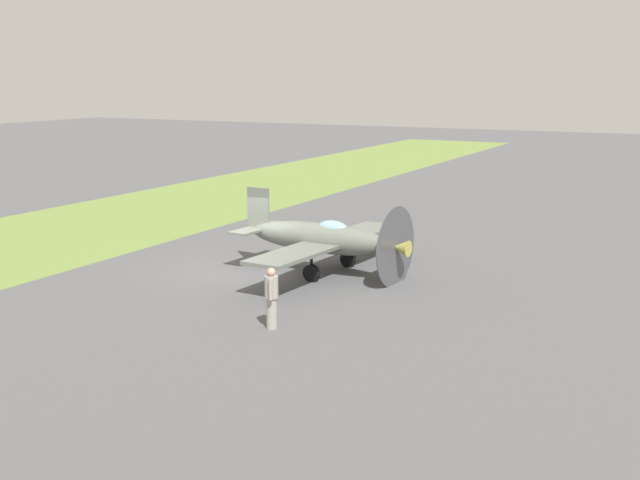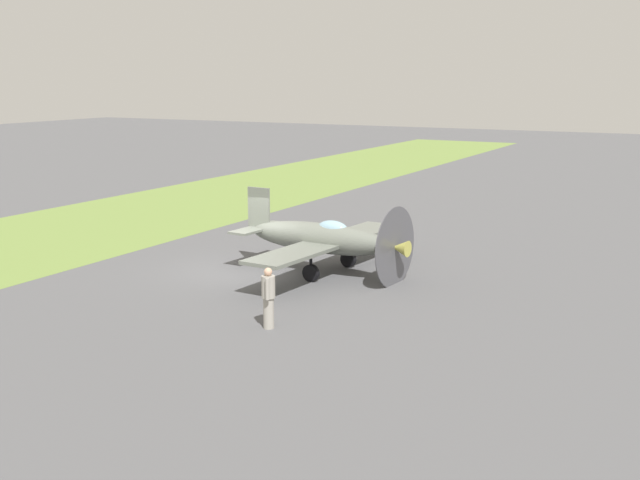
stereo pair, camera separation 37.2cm
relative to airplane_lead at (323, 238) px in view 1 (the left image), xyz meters
name	(u,v)px [view 1 (the left image)]	position (x,y,z in m)	size (l,w,h in m)	color
ground_plane	(239,270)	(1.09, -2.86, -1.25)	(160.00, 160.00, 0.00)	#515154
grass_verge	(20,242)	(1.09, -13.82, -1.25)	(120.00, 11.00, 0.01)	olive
airplane_lead	(323,238)	(0.00, 0.00, 0.00)	(8.40, 6.64, 2.99)	slate
ground_crew_chief	(272,297)	(6.37, 1.65, -0.34)	(0.58, 0.38, 1.73)	#9E998E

